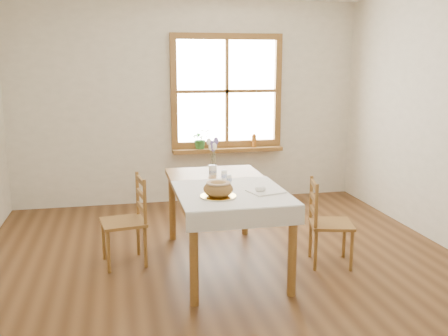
# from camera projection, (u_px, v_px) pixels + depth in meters

# --- Properties ---
(ground) EXTENTS (5.00, 5.00, 0.00)m
(ground) POSITION_uv_depth(u_px,v_px,m) (231.00, 276.00, 4.32)
(ground) COLOR brown
(ground) RESTS_ON ground
(room_walls) EXTENTS (4.60, 5.10, 2.65)m
(room_walls) POSITION_uv_depth(u_px,v_px,m) (232.00, 77.00, 3.97)
(room_walls) COLOR white
(room_walls) RESTS_ON ground
(window) EXTENTS (1.46, 0.08, 1.46)m
(window) POSITION_uv_depth(u_px,v_px,m) (227.00, 91.00, 6.48)
(window) COLOR brown
(window) RESTS_ON ground
(window_sill) EXTENTS (1.46, 0.20, 0.05)m
(window_sill) POSITION_uv_depth(u_px,v_px,m) (228.00, 150.00, 6.57)
(window_sill) COLOR brown
(window_sill) RESTS_ON ground
(dining_table) EXTENTS (0.90, 1.60, 0.75)m
(dining_table) POSITION_uv_depth(u_px,v_px,m) (224.00, 194.00, 4.47)
(dining_table) COLOR brown
(dining_table) RESTS_ON ground
(table_linen) EXTENTS (0.91, 0.99, 0.01)m
(table_linen) POSITION_uv_depth(u_px,v_px,m) (232.00, 192.00, 4.16)
(table_linen) COLOR white
(table_linen) RESTS_ON dining_table
(chair_left) EXTENTS (0.45, 0.44, 0.82)m
(chair_left) POSITION_uv_depth(u_px,v_px,m) (123.00, 221.00, 4.52)
(chair_left) COLOR brown
(chair_left) RESTS_ON ground
(chair_right) EXTENTS (0.46, 0.45, 0.79)m
(chair_right) POSITION_uv_depth(u_px,v_px,m) (331.00, 223.00, 4.52)
(chair_right) COLOR brown
(chair_right) RESTS_ON ground
(bread_plate) EXTENTS (0.32, 0.32, 0.01)m
(bread_plate) POSITION_uv_depth(u_px,v_px,m) (218.00, 196.00, 3.99)
(bread_plate) COLOR white
(bread_plate) RESTS_ON table_linen
(bread_loaf) EXTENTS (0.24, 0.24, 0.13)m
(bread_loaf) POSITION_uv_depth(u_px,v_px,m) (218.00, 188.00, 3.97)
(bread_loaf) COLOR olive
(bread_loaf) RESTS_ON bread_plate
(egg_napkin) EXTENTS (0.32, 0.29, 0.01)m
(egg_napkin) POSITION_uv_depth(u_px,v_px,m) (266.00, 191.00, 4.15)
(egg_napkin) COLOR white
(egg_napkin) RESTS_ON table_linen
(eggs) EXTENTS (0.25, 0.24, 0.05)m
(eggs) POSITION_uv_depth(u_px,v_px,m) (266.00, 188.00, 4.14)
(eggs) COLOR white
(eggs) RESTS_ON egg_napkin
(salt_shaker) EXTENTS (0.05, 0.05, 0.09)m
(salt_shaker) POSITION_uv_depth(u_px,v_px,m) (229.00, 179.00, 4.44)
(salt_shaker) COLOR white
(salt_shaker) RESTS_ON table_linen
(pepper_shaker) EXTENTS (0.06, 0.06, 0.10)m
(pepper_shaker) POSITION_uv_depth(u_px,v_px,m) (224.00, 175.00, 4.55)
(pepper_shaker) COLOR white
(pepper_shaker) RESTS_ON table_linen
(flower_vase) EXTENTS (0.10, 0.10, 0.09)m
(flower_vase) POSITION_uv_depth(u_px,v_px,m) (213.00, 170.00, 4.82)
(flower_vase) COLOR white
(flower_vase) RESTS_ON dining_table
(lavender_bouquet) EXTENTS (0.14, 0.14, 0.26)m
(lavender_bouquet) POSITION_uv_depth(u_px,v_px,m) (213.00, 153.00, 4.79)
(lavender_bouquet) COLOR #6A579B
(lavender_bouquet) RESTS_ON flower_vase
(potted_plant) EXTENTS (0.27, 0.29, 0.20)m
(potted_plant) POSITION_uv_depth(u_px,v_px,m) (201.00, 141.00, 6.47)
(potted_plant) COLOR #31742E
(potted_plant) RESTS_ON window_sill
(amber_bottle) EXTENTS (0.07, 0.07, 0.18)m
(amber_bottle) POSITION_uv_depth(u_px,v_px,m) (254.00, 140.00, 6.62)
(amber_bottle) COLOR #B36721
(amber_bottle) RESTS_ON window_sill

